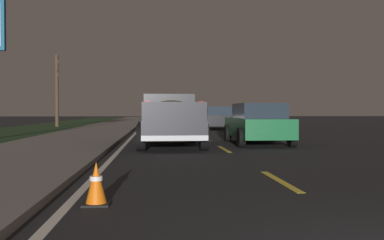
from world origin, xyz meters
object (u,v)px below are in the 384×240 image
object	(u,v)px
bare_tree_far	(57,89)
traffic_cone_near	(96,184)
sedan_silver	(165,118)
pickup_truck	(169,119)
sedan_black	(217,118)
sedan_tan	(161,116)
sedan_green	(258,123)

from	to	relation	value
bare_tree_far	traffic_cone_near	distance (m)	30.79
sedan_silver	pickup_truck	bearing A→B (deg)	179.55
sedan_black	traffic_cone_near	bearing A→B (deg)	168.32
sedan_tan	bare_tree_far	bearing A→B (deg)	129.14
sedan_tan	sedan_black	xyz separation A→B (m)	(-13.06, -3.62, 0.00)
pickup_truck	sedan_black	distance (m)	14.14
pickup_truck	sedan_silver	distance (m)	12.51
pickup_truck	sedan_black	world-z (taller)	pickup_truck
sedan_black	sedan_silver	size ratio (longest dim) A/B	1.00
pickup_truck	bare_tree_far	world-z (taller)	bare_tree_far
sedan_tan	sedan_black	world-z (taller)	same
sedan_tan	traffic_cone_near	world-z (taller)	sedan_tan
sedan_green	pickup_truck	bearing A→B (deg)	101.01
pickup_truck	sedan_black	size ratio (longest dim) A/B	1.24
sedan_green	sedan_black	distance (m)	13.03
sedan_tan	sedan_green	distance (m)	26.30
sedan_tan	traffic_cone_near	distance (m)	36.64
sedan_tan	bare_tree_far	size ratio (longest dim) A/B	0.78
traffic_cone_near	sedan_tan	bearing A→B (deg)	-1.96
sedan_green	sedan_silver	xyz separation A→B (m)	(11.86, 3.25, 0.00)
sedan_black	bare_tree_far	distance (m)	13.65
pickup_truck	sedan_tan	xyz separation A→B (m)	(26.73, 0.02, -0.20)
sedan_green	sedan_tan	bearing A→B (deg)	7.36
sedan_tan	sedan_black	distance (m)	13.55
sedan_silver	sedan_black	bearing A→B (deg)	-71.53
sedan_green	sedan_silver	distance (m)	12.29
sedan_black	traffic_cone_near	world-z (taller)	sedan_black
sedan_black	traffic_cone_near	size ratio (longest dim) A/B	7.59
pickup_truck	sedan_green	bearing A→B (deg)	-78.99
sedan_silver	traffic_cone_near	bearing A→B (deg)	176.50
pickup_truck	sedan_green	size ratio (longest dim) A/B	1.24
sedan_tan	bare_tree_far	world-z (taller)	bare_tree_far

